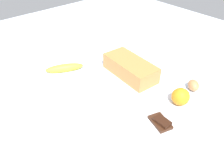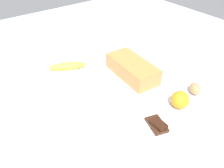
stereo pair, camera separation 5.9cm
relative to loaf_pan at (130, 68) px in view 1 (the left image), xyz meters
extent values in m
cube|color=silver|center=(0.04, -0.15, -0.05)|extent=(2.40, 2.40, 0.02)
cube|color=#B77A3D|center=(0.00, 0.00, 0.00)|extent=(0.29, 0.15, 0.08)
cube|color=black|center=(0.00, 0.00, 0.00)|extent=(0.28, 0.14, 0.07)
cylinder|color=white|center=(0.22, -0.28, -0.02)|extent=(0.12, 0.12, 0.04)
torus|color=white|center=(0.22, -0.28, -0.01)|extent=(0.12, 0.12, 0.01)
ellipsoid|color=white|center=(0.22, -0.28, 0.00)|extent=(0.09, 0.09, 0.03)
ellipsoid|color=yellow|center=(-0.24, -0.23, -0.02)|extent=(0.12, 0.19, 0.04)
sphere|color=orange|center=(0.29, 0.00, 0.00)|extent=(0.08, 0.08, 0.08)
cube|color=#F4EDB2|center=(-0.02, -0.25, -0.01)|extent=(0.09, 0.07, 0.06)
ellipsoid|color=#B47A4A|center=(0.27, 0.13, -0.02)|extent=(0.08, 0.08, 0.05)
cylinder|color=white|center=(0.32, -0.15, -0.04)|extent=(0.13, 0.13, 0.01)
cube|color=#381E11|center=(0.32, -0.15, -0.03)|extent=(0.10, 0.08, 0.01)
cube|color=black|center=(0.33, -0.16, -0.01)|extent=(0.06, 0.04, 0.01)
camera|label=1|loc=(0.66, -0.69, 0.60)|focal=36.89mm
camera|label=2|loc=(0.70, -0.64, 0.60)|focal=36.89mm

